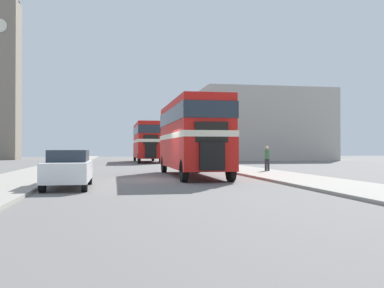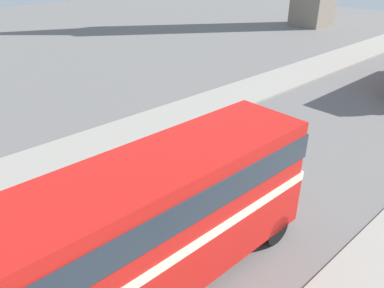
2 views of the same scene
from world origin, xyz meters
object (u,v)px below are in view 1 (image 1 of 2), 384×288
at_px(double_decker_bus, 192,132).
at_px(bus_distant, 147,139).
at_px(bicycle_on_pavement, 225,161).
at_px(church_tower, 4,34).
at_px(car_parked_near, 68,168).
at_px(pedestrian_walking, 267,157).

height_order(double_decker_bus, bus_distant, bus_distant).
xyz_separation_m(double_decker_bus, bus_distant, (-0.65, 25.01, 0.15)).
height_order(bicycle_on_pavement, church_tower, church_tower).
relative_size(car_parked_near, bicycle_on_pavement, 2.34).
relative_size(double_decker_bus, car_parked_near, 2.43).
height_order(bus_distant, pedestrian_walking, bus_distant).
bearing_deg(bicycle_on_pavement, car_parked_near, -122.01).
distance_m(car_parked_near, church_tower, 49.95).
bearing_deg(church_tower, pedestrian_walking, -55.83).
relative_size(bus_distant, car_parked_near, 2.68).
distance_m(bicycle_on_pavement, church_tower, 40.46).
bearing_deg(church_tower, car_parked_near, -73.61).
xyz_separation_m(bicycle_on_pavement, church_tower, (-24.31, 27.60, 16.85)).
xyz_separation_m(bus_distant, bicycle_on_pavement, (5.59, -13.45, -2.12)).
height_order(double_decker_bus, car_parked_near, double_decker_bus).
bearing_deg(double_decker_bus, bicycle_on_pavement, 66.87).
bearing_deg(car_parked_near, church_tower, 106.39).
height_order(double_decker_bus, bicycle_on_pavement, double_decker_bus).
xyz_separation_m(pedestrian_walking, church_tower, (-24.77, 36.50, 16.32)).
bearing_deg(pedestrian_walking, bus_distant, 105.16).
height_order(bus_distant, bicycle_on_pavement, bus_distant).
relative_size(double_decker_bus, church_tower, 0.30).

